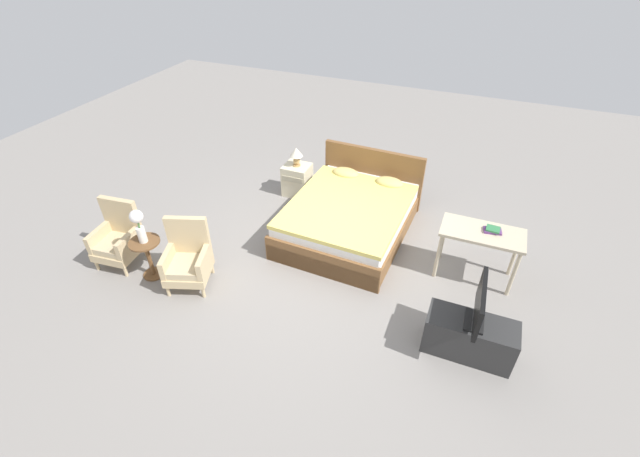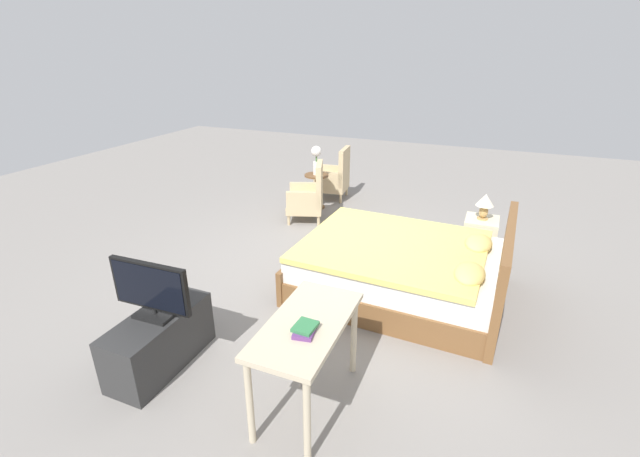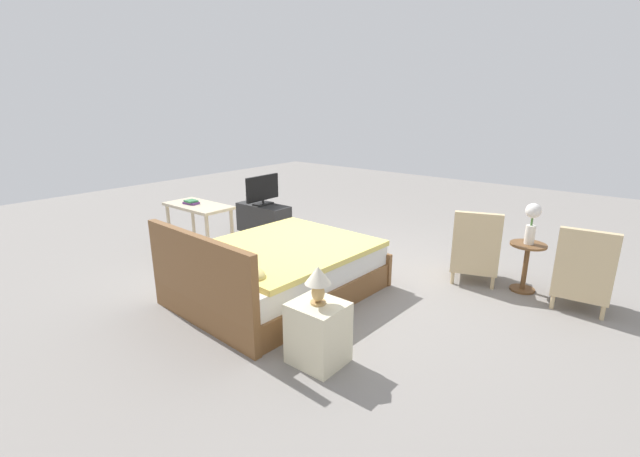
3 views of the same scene
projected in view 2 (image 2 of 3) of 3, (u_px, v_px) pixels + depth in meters
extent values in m
plane|color=gray|center=(328.00, 271.00, 5.24)|extent=(16.00, 16.00, 0.00)
cube|color=brown|center=(398.00, 281.00, 4.76)|extent=(1.74, 2.22, 0.28)
cube|color=white|center=(400.00, 260.00, 4.65)|extent=(1.67, 2.13, 0.24)
cube|color=#EAD66B|center=(393.00, 246.00, 4.63)|extent=(1.71, 1.96, 0.06)
cube|color=brown|center=(503.00, 273.00, 4.22)|extent=(1.68, 0.15, 0.96)
cube|color=brown|center=(314.00, 258.00, 5.14)|extent=(1.68, 0.13, 0.40)
ellipsoid|color=#DBC670|center=(479.00, 243.00, 4.60)|extent=(0.45, 0.30, 0.14)
ellipsoid|color=#DBC670|center=(470.00, 274.00, 3.98)|extent=(0.45, 0.30, 0.14)
cylinder|color=#CCB284|center=(323.00, 189.00, 8.03)|extent=(0.04, 0.04, 0.16)
cylinder|color=#CCB284|center=(316.00, 196.00, 7.63)|extent=(0.04, 0.04, 0.16)
cylinder|color=#CCB284|center=(347.00, 191.00, 7.91)|extent=(0.04, 0.04, 0.16)
cylinder|color=#CCB284|center=(341.00, 199.00, 7.51)|extent=(0.04, 0.04, 0.16)
cube|color=#CCB284|center=(331.00, 186.00, 7.72)|extent=(0.59, 0.59, 0.12)
cube|color=#C6B289|center=(332.00, 180.00, 7.67)|extent=(0.55, 0.55, 0.10)
cube|color=#CCB284|center=(344.00, 166.00, 7.51)|extent=(0.55, 0.14, 0.64)
cube|color=#CCB284|center=(335.00, 172.00, 7.85)|extent=(0.12, 0.52, 0.26)
cube|color=#CCB284|center=(328.00, 179.00, 7.43)|extent=(0.12, 0.52, 0.26)
cylinder|color=#CCB284|center=(292.00, 210.00, 7.00)|extent=(0.04, 0.04, 0.16)
cylinder|color=#CCB284|center=(289.00, 220.00, 6.58)|extent=(0.04, 0.04, 0.16)
cylinder|color=#CCB284|center=(320.00, 210.00, 6.98)|extent=(0.04, 0.04, 0.16)
cylinder|color=#CCB284|center=(319.00, 221.00, 6.55)|extent=(0.04, 0.04, 0.16)
cube|color=#CCB284|center=(305.00, 207.00, 6.72)|extent=(0.69, 0.69, 0.12)
cube|color=#C6B289|center=(305.00, 200.00, 6.68)|extent=(0.63, 0.63, 0.10)
cube|color=#CCB284|center=(319.00, 184.00, 6.56)|extent=(0.54, 0.25, 0.64)
cube|color=#CCB284|center=(306.00, 191.00, 6.86)|extent=(0.24, 0.51, 0.26)
cube|color=#CCB284|center=(303.00, 200.00, 6.43)|extent=(0.24, 0.51, 0.26)
cylinder|color=brown|center=(317.00, 207.00, 7.32)|extent=(0.28, 0.28, 0.03)
cylinder|color=brown|center=(316.00, 191.00, 7.21)|extent=(0.06, 0.06, 0.53)
cylinder|color=brown|center=(316.00, 175.00, 7.10)|extent=(0.40, 0.40, 0.02)
cylinder|color=silver|center=(316.00, 168.00, 7.05)|extent=(0.11, 0.11, 0.22)
cylinder|color=#477538|center=(316.00, 159.00, 6.99)|extent=(0.02, 0.02, 0.10)
sphere|color=silver|center=(316.00, 151.00, 6.94)|extent=(0.17, 0.17, 0.17)
cube|color=beige|center=(479.00, 239.00, 5.47)|extent=(0.44, 0.40, 0.55)
cube|color=#B3AB8E|center=(464.00, 229.00, 5.50)|extent=(0.37, 0.01, 0.09)
cylinder|color=tan|center=(482.00, 218.00, 5.35)|extent=(0.13, 0.13, 0.02)
ellipsoid|color=tan|center=(484.00, 212.00, 5.32)|extent=(0.11, 0.11, 0.16)
cone|color=silver|center=(485.00, 200.00, 5.26)|extent=(0.22, 0.22, 0.15)
cube|color=#2D2D2D|center=(160.00, 340.00, 3.62)|extent=(0.96, 0.40, 0.49)
cube|color=black|center=(155.00, 314.00, 3.52)|extent=(0.21, 0.33, 0.03)
cylinder|color=black|center=(155.00, 310.00, 3.51)|extent=(0.04, 0.04, 0.05)
cube|color=black|center=(150.00, 286.00, 3.42)|extent=(0.07, 0.72, 0.42)
cube|color=black|center=(148.00, 287.00, 3.39)|extent=(0.03, 0.67, 0.37)
cylinder|color=beige|center=(307.00, 324.00, 3.65)|extent=(0.05, 0.05, 0.71)
cylinder|color=beige|center=(250.00, 402.00, 2.85)|extent=(0.05, 0.05, 0.71)
cylinder|color=beige|center=(354.00, 336.00, 3.50)|extent=(0.05, 0.05, 0.71)
cylinder|color=beige|center=(307.00, 422.00, 2.70)|extent=(0.05, 0.05, 0.71)
cube|color=beige|center=(306.00, 324.00, 3.03)|extent=(1.04, 0.52, 0.04)
cube|color=#66387A|center=(305.00, 330.00, 2.91)|extent=(0.23, 0.17, 0.03)
cube|color=#337A47|center=(305.00, 327.00, 2.90)|extent=(0.17, 0.15, 0.02)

